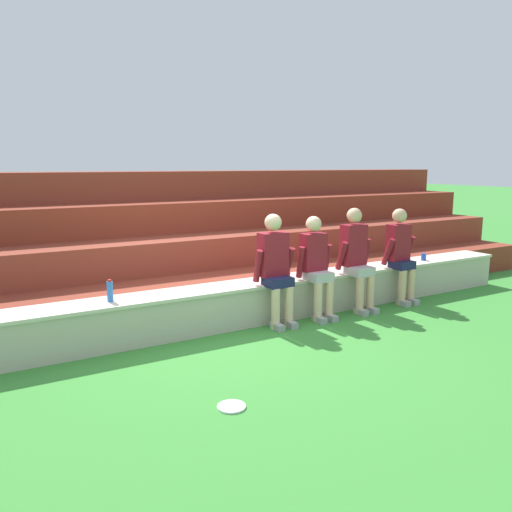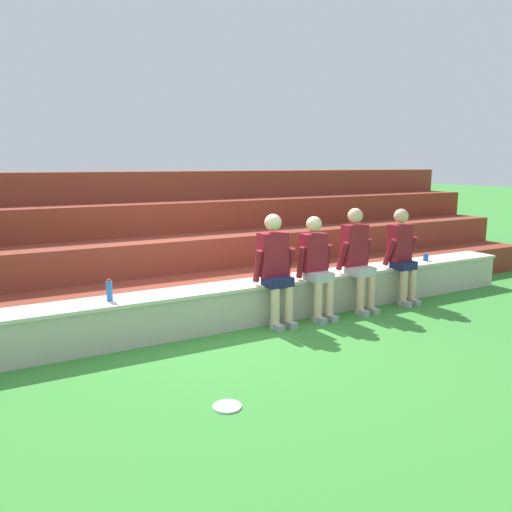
{
  "view_description": "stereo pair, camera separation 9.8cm",
  "coord_description": "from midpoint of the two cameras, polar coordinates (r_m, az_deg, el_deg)",
  "views": [
    {
      "loc": [
        -2.81,
        -5.41,
        2.05
      ],
      "look_at": [
        0.49,
        0.25,
        0.87
      ],
      "focal_mm": 35.98,
      "sensor_mm": 36.0,
      "label": 1
    },
    {
      "loc": [
        -2.73,
        -5.46,
        2.05
      ],
      "look_at": [
        0.49,
        0.25,
        0.87
      ],
      "focal_mm": 35.98,
      "sensor_mm": 36.0,
      "label": 2
    }
  ],
  "objects": [
    {
      "name": "ground_plane",
      "position": [
        6.43,
        -2.32,
        -8.41
      ],
      "size": [
        80.0,
        80.0,
        0.0
      ],
      "primitive_type": "plane",
      "color": "#388433"
    },
    {
      "name": "stone_seating_wall",
      "position": [
        6.56,
        -3.32,
        -5.48
      ],
      "size": [
        10.0,
        0.53,
        0.53
      ],
      "color": "#B7AF9E",
      "rests_on": "ground"
    },
    {
      "name": "brick_bleachers",
      "position": [
        8.52,
        -10.1,
        1.06
      ],
      "size": [
        13.22,
        3.07,
        1.92
      ],
      "color": "maroon",
      "rests_on": "ground"
    },
    {
      "name": "person_left_of_center",
      "position": [
        6.53,
        2.59,
        -1.07
      ],
      "size": [
        0.55,
        0.49,
        1.43
      ],
      "color": "beige",
      "rests_on": "ground"
    },
    {
      "name": "person_center",
      "position": [
        6.88,
        7.15,
        -0.91
      ],
      "size": [
        0.52,
        0.51,
        1.37
      ],
      "color": "beige",
      "rests_on": "ground"
    },
    {
      "name": "person_right_of_center",
      "position": [
        7.32,
        11.59,
        -0.04
      ],
      "size": [
        0.53,
        0.53,
        1.45
      ],
      "color": "#DBAD89",
      "rests_on": "ground"
    },
    {
      "name": "person_far_right",
      "position": [
        7.89,
        16.29,
        0.33
      ],
      "size": [
        0.51,
        0.46,
        1.4
      ],
      "color": "#DBAD89",
      "rests_on": "ground"
    },
    {
      "name": "water_bottle_mid_right",
      "position": [
        7.77,
        12.31,
        -0.46
      ],
      "size": [
        0.07,
        0.07,
        0.25
      ],
      "color": "red",
      "rests_on": "stone_seating_wall"
    },
    {
      "name": "water_bottle_near_left",
      "position": [
        6.0,
        -15.54,
        -3.73
      ],
      "size": [
        0.07,
        0.07,
        0.25
      ],
      "color": "blue",
      "rests_on": "stone_seating_wall"
    },
    {
      "name": "plastic_cup_middle",
      "position": [
        6.9,
        3.94,
        -2.16
      ],
      "size": [
        0.08,
        0.08,
        0.1
      ],
      "primitive_type": "cylinder",
      "color": "red",
      "rests_on": "stone_seating_wall"
    },
    {
      "name": "plastic_cup_left_end",
      "position": [
        8.63,
        18.67,
        -0.14
      ],
      "size": [
        0.08,
        0.08,
        0.11
      ],
      "primitive_type": "cylinder",
      "color": "blue",
      "rests_on": "stone_seating_wall"
    },
    {
      "name": "frisbee",
      "position": [
        4.57,
        -2.59,
        -16.37
      ],
      "size": [
        0.25,
        0.25,
        0.02
      ],
      "primitive_type": "cylinder",
      "color": "white",
      "rests_on": "ground"
    }
  ]
}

